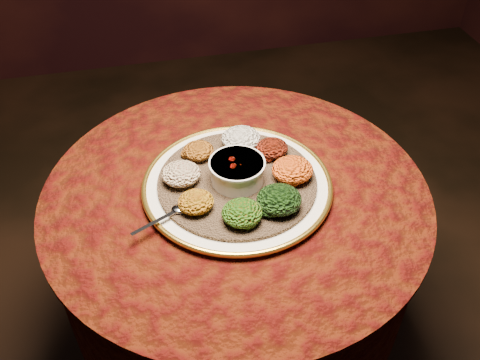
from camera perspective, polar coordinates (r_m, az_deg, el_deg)
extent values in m
plane|color=black|center=(1.90, -0.33, -17.53)|extent=(4.00, 4.00, 0.00)
cylinder|color=black|center=(1.88, -0.34, -17.22)|extent=(0.44, 0.44, 0.04)
cylinder|color=black|center=(1.62, -0.38, -11.38)|extent=(0.12, 0.12, 0.68)
cylinder|color=black|center=(1.34, -0.45, -2.15)|extent=(0.80, 0.80, 0.04)
cylinder|color=#3A1004|center=(1.45, -0.42, -6.28)|extent=(0.93, 0.93, 0.34)
cylinder|color=#3A1004|center=(1.33, -0.46, -1.32)|extent=(0.96, 0.96, 0.01)
cylinder|color=silver|center=(1.32, -0.31, -0.62)|extent=(0.57, 0.57, 0.02)
torus|color=gold|center=(1.31, -0.31, -0.40)|extent=(0.47, 0.47, 0.01)
cylinder|color=brown|center=(1.31, -0.31, -0.17)|extent=(0.47, 0.47, 0.01)
cylinder|color=silver|center=(1.29, -0.32, 0.94)|extent=(0.13, 0.13, 0.06)
cylinder|color=silver|center=(1.27, -0.32, 1.80)|extent=(0.14, 0.14, 0.01)
cylinder|color=#610604|center=(1.28, -0.32, 1.51)|extent=(0.11, 0.11, 0.01)
ellipsoid|color=silver|center=(1.23, -6.32, -3.01)|extent=(0.04, 0.03, 0.01)
cube|color=silver|center=(1.21, -9.06, -4.48)|extent=(0.11, 0.06, 0.00)
ellipsoid|color=white|center=(1.39, 0.09, 4.45)|extent=(0.10, 0.10, 0.05)
ellipsoid|color=black|center=(1.37, 3.44, 3.43)|extent=(0.08, 0.08, 0.04)
ellipsoid|color=#A25D0D|center=(1.30, 5.61, 1.10)|extent=(0.10, 0.10, 0.05)
ellipsoid|color=black|center=(1.22, 4.19, -2.09)|extent=(0.10, 0.10, 0.05)
ellipsoid|color=#983809|center=(1.19, 0.23, -3.52)|extent=(0.09, 0.09, 0.04)
ellipsoid|color=#996A0D|center=(1.23, -4.73, -2.34)|extent=(0.08, 0.08, 0.04)
ellipsoid|color=maroon|center=(1.30, -6.29, 0.66)|extent=(0.10, 0.09, 0.05)
ellipsoid|color=#894910|center=(1.37, -4.46, 3.15)|extent=(0.08, 0.08, 0.04)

